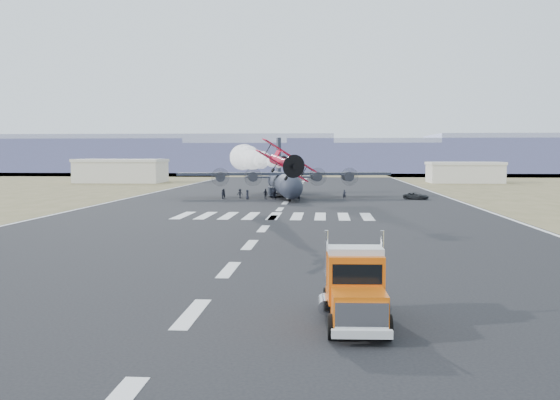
# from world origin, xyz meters

# --- Properties ---
(ground) EXTENTS (500.00, 500.00, 0.00)m
(ground) POSITION_xyz_m (0.00, 0.00, 0.00)
(ground) COLOR black
(ground) RESTS_ON ground
(scrub_far) EXTENTS (500.00, 80.00, 0.00)m
(scrub_far) POSITION_xyz_m (0.00, 230.00, 0.00)
(scrub_far) COLOR brown
(scrub_far) RESTS_ON ground
(runway_markings) EXTENTS (60.00, 260.00, 0.01)m
(runway_markings) POSITION_xyz_m (0.00, 60.00, 0.01)
(runway_markings) COLOR silver
(runway_markings) RESTS_ON ground
(ridge_seg_b) EXTENTS (150.00, 50.00, 15.00)m
(ridge_seg_b) POSITION_xyz_m (-130.00, 260.00, 7.50)
(ridge_seg_b) COLOR #8B91B0
(ridge_seg_b) RESTS_ON ground
(ridge_seg_c) EXTENTS (150.00, 50.00, 17.00)m
(ridge_seg_c) POSITION_xyz_m (-65.00, 260.00, 8.50)
(ridge_seg_c) COLOR #8B91B0
(ridge_seg_c) RESTS_ON ground
(ridge_seg_d) EXTENTS (150.00, 50.00, 13.00)m
(ridge_seg_d) POSITION_xyz_m (0.00, 260.00, 6.50)
(ridge_seg_d) COLOR #8B91B0
(ridge_seg_d) RESTS_ON ground
(ridge_seg_e) EXTENTS (150.00, 50.00, 15.00)m
(ridge_seg_e) POSITION_xyz_m (65.00, 260.00, 7.50)
(ridge_seg_e) COLOR #8B91B0
(ridge_seg_e) RESTS_ON ground
(hangar_left) EXTENTS (24.50, 14.50, 6.70)m
(hangar_left) POSITION_xyz_m (-52.00, 145.00, 3.41)
(hangar_left) COLOR beige
(hangar_left) RESTS_ON ground
(hangar_right) EXTENTS (20.50, 12.50, 5.90)m
(hangar_right) POSITION_xyz_m (46.00, 150.00, 3.01)
(hangar_right) COLOR beige
(hangar_right) RESTS_ON ground
(semi_truck) EXTENTS (3.00, 8.21, 3.66)m
(semi_truck) POSITION_xyz_m (8.06, -1.19, 1.80)
(semi_truck) COLOR black
(semi_truck) RESTS_ON ground
(aerobatic_biplane) EXTENTS (5.15, 5.43, 4.13)m
(aerobatic_biplane) POSITION_xyz_m (2.83, 25.87, 7.34)
(aerobatic_biplane) COLOR red
(smoke_trail) EXTENTS (9.84, 32.86, 3.67)m
(smoke_trail) POSITION_xyz_m (-3.84, 52.50, 7.58)
(smoke_trail) COLOR white
(transport_aircraft) EXTENTS (39.49, 32.38, 11.40)m
(transport_aircraft) POSITION_xyz_m (-1.30, 86.80, 2.94)
(transport_aircraft) COLOR #222533
(transport_aircraft) RESTS_ON ground
(support_vehicle) EXTENTS (4.96, 3.94, 1.25)m
(support_vehicle) POSITION_xyz_m (22.76, 81.79, 0.63)
(support_vehicle) COLOR black
(support_vehicle) RESTS_ON ground
(crew_a) EXTENTS (0.70, 0.62, 1.67)m
(crew_a) POSITION_xyz_m (10.03, 81.80, 0.83)
(crew_a) COLOR black
(crew_a) RESTS_ON ground
(crew_b) EXTENTS (0.71, 0.94, 1.72)m
(crew_b) POSITION_xyz_m (-12.02, 82.45, 0.86)
(crew_b) COLOR black
(crew_b) RESTS_ON ground
(crew_c) EXTENTS (1.15, 0.71, 1.65)m
(crew_c) POSITION_xyz_m (-9.08, 83.29, 0.82)
(crew_c) COLOR black
(crew_c) RESTS_ON ground
(crew_d) EXTENTS (1.19, 1.18, 1.90)m
(crew_d) POSITION_xyz_m (-4.08, 80.38, 0.95)
(crew_d) COLOR black
(crew_d) RESTS_ON ground
(crew_e) EXTENTS (0.62, 0.89, 1.68)m
(crew_e) POSITION_xyz_m (-7.29, 79.98, 0.84)
(crew_e) COLOR black
(crew_e) RESTS_ON ground
(crew_f) EXTENTS (1.79, 1.34, 1.87)m
(crew_f) POSITION_xyz_m (-2.46, 79.49, 0.94)
(crew_f) COLOR black
(crew_f) RESTS_ON ground
(crew_g) EXTENTS (0.68, 0.76, 1.81)m
(crew_g) POSITION_xyz_m (2.13, 75.92, 0.91)
(crew_g) COLOR black
(crew_g) RESTS_ON ground
(crew_h) EXTENTS (0.69, 0.91, 1.67)m
(crew_h) POSITION_xyz_m (-11.85, 81.07, 0.83)
(crew_h) COLOR black
(crew_h) RESTS_ON ground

